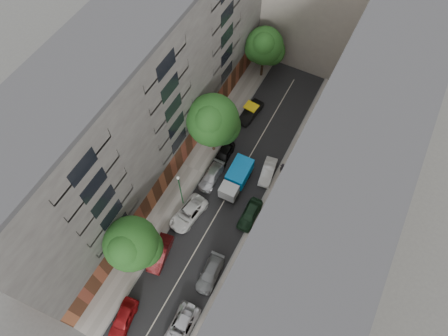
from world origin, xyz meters
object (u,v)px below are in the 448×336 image
Objects in this scene: car_left_0 at (123,319)px; car_left_2 at (188,213)px; car_left_5 at (251,112)px; tree_mid at (213,122)px; car_right_0 at (181,328)px; car_right_1 at (210,274)px; tree_far at (265,47)px; car_left_3 at (211,176)px; tree_near at (132,245)px; lamp_post at (180,188)px; car_left_4 at (224,154)px; tarp_truck at (236,178)px; pedestrian at (282,168)px; car_right_2 at (250,214)px; car_left_1 at (160,253)px; car_right_3 at (268,172)px.

car_left_2 is (0.00, 13.20, -0.03)m from car_left_0.
tree_mid is at bearing -96.54° from car_left_5.
car_right_0 is 6.17m from car_right_1.
car_right_1 is 30.34m from tree_far.
car_right_0 reaches higher than car_left_3.
tree_near reaches higher than car_right_0.
lamp_post is at bearing -87.92° from tree_mid.
tarp_truck is at bearing -44.53° from car_left_4.
tarp_truck is 1.08× the size of car_left_2.
car_left_5 is 22.51m from car_right_1.
pedestrian is at bearing 7.04° from car_left_4.
car_left_3 is 1.10× the size of car_left_4.
tree_far reaches higher than car_right_0.
car_right_2 is 0.47× the size of tree_mid.
car_right_2 reaches higher than car_left_3.
car_right_1 is 0.56× the size of tree_far.
lamp_post is 13.20m from pedestrian.
car_right_0 is at bearing -27.68° from tree_near.
tarp_truck is 0.69× the size of tree_far.
car_right_2 is 22.87m from tree_far.
car_left_5 is 9.25m from tree_mid.
tree_near is at bearing -90.33° from tree_mid.
car_left_5 is (-3.03, 10.39, -0.68)m from tarp_truck.
car_left_1 is 1.00× the size of car_right_1.
car_left_5 reaches higher than car_right_0.
pedestrian is at bearing 63.71° from car_left_0.
car_right_1 is at bearing -62.86° from car_left_3.
car_left_0 is 7.61m from car_left_1.
lamp_post is at bearing 134.96° from car_right_1.
car_right_0 is at bearing -94.10° from car_right_1.
car_left_4 is at bearing 84.18° from tree_near.
car_left_1 is 1.04× the size of car_right_2.
car_right_3 is 0.51× the size of tree_far.
car_right_2 is (6.40, 3.20, 0.02)m from car_left_2.
car_left_1 is at bearing -93.98° from car_left_4.
tree_mid reaches higher than car_left_2.
tree_near reaches higher than car_left_0.
tree_far is at bearing 93.05° from car_left_4.
car_left_3 is (0.00, 18.80, -0.10)m from car_left_0.
car_left_2 is 16.80m from car_left_5.
tree_near is at bearing -166.95° from car_right_1.
lamp_post is at bearing 88.92° from car_left_1.
car_left_2 is 1.25× the size of car_right_3.
car_left_1 is (-3.39, -12.01, -0.67)m from tarp_truck.
car_left_0 is 0.99× the size of car_left_3.
car_right_1 is (0.00, 6.17, -0.05)m from car_right_0.
car_left_5 is at bearing 86.06° from car_left_4.
car_left_0 is 23.36m from car_right_3.
tree_mid reaches higher than car_left_3.
car_left_1 reaches higher than car_right_1.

